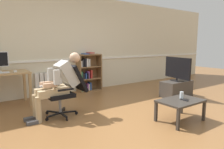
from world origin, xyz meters
TOP-DOWN VIEW (x-y plane):
  - ground_plane at (0.00, 0.00)m, footprint 18.00×18.00m
  - back_wall at (0.00, 2.65)m, footprint 12.00×0.13m
  - computer_mouse at (-1.56, 2.03)m, footprint 0.06×0.10m
  - bookshelf at (0.40, 2.44)m, footprint 0.70×0.29m
  - radiator at (-0.70, 2.54)m, footprint 0.69×0.08m
  - office_chair at (-0.85, 0.90)m, footprint 0.82×0.61m
  - person_seated at (-1.02, 0.89)m, footprint 1.06×0.40m
  - tv_stand at (2.00, 0.57)m, footprint 0.84×0.42m
  - tv_screen at (2.00, 0.57)m, footprint 0.26×0.88m
  - coffee_table at (0.64, -0.54)m, footprint 0.78×0.52m
  - drinking_glass at (0.73, -0.50)m, footprint 0.07×0.07m
  - spare_remote at (0.67, -0.59)m, footprint 0.04×0.15m

SIDE VIEW (x-z plane):
  - ground_plane at x=0.00m, z-range 0.00..0.00m
  - tv_stand at x=2.00m, z-range 0.00..0.41m
  - radiator at x=-0.70m, z-range 0.00..0.62m
  - coffee_table at x=0.64m, z-range 0.14..0.52m
  - spare_remote at x=0.67m, z-range 0.38..0.40m
  - drinking_glass at x=0.73m, z-range 0.38..0.51m
  - office_chair at x=-0.85m, z-range 0.04..1.00m
  - bookshelf at x=0.40m, z-range -0.03..1.09m
  - person_seated at x=-1.02m, z-range 0.05..1.24m
  - tv_screen at x=2.00m, z-range 0.42..1.03m
  - computer_mouse at x=-1.56m, z-range 0.76..0.79m
  - back_wall at x=0.00m, z-range 0.00..2.70m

